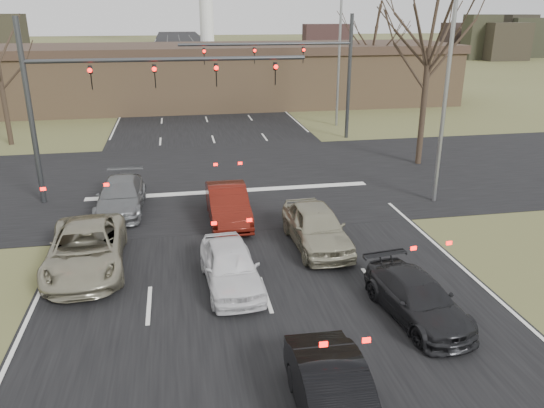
{
  "coord_description": "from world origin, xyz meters",
  "views": [
    {
      "loc": [
        -2.36,
        -11.09,
        8.24
      ],
      "look_at": [
        0.67,
        5.58,
        2.0
      ],
      "focal_mm": 35.0,
      "sensor_mm": 36.0,
      "label": 1
    }
  ],
  "objects_px": {
    "streetlight_right_far": "(337,49)",
    "car_white_sedan": "(231,266)",
    "building": "(222,75)",
    "mast_arm_near": "(107,87)",
    "streetlight_right_near": "(444,76)",
    "car_red_ahead": "(228,204)",
    "car_silver_ahead": "(316,227)",
    "car_grey_ahead": "(121,196)",
    "car_silver_suv": "(86,249)",
    "car_black_hatch": "(335,399)",
    "car_charcoal_sedan": "(417,298)",
    "mast_arm_far": "(308,63)"
  },
  "relations": [
    {
      "from": "mast_arm_far",
      "to": "streetlight_right_near",
      "type": "xyz_separation_m",
      "value": [
        2.64,
        -13.0,
        0.57
      ]
    },
    {
      "from": "streetlight_right_near",
      "to": "car_silver_suv",
      "type": "bearing_deg",
      "value": -163.72
    },
    {
      "from": "mast_arm_far",
      "to": "car_red_ahead",
      "type": "bearing_deg",
      "value": -115.96
    },
    {
      "from": "building",
      "to": "streetlight_right_near",
      "type": "bearing_deg",
      "value": -76.31
    },
    {
      "from": "car_silver_suv",
      "to": "car_white_sedan",
      "type": "height_order",
      "value": "car_silver_suv"
    },
    {
      "from": "streetlight_right_far",
      "to": "car_silver_ahead",
      "type": "relative_size",
      "value": 2.2
    },
    {
      "from": "car_red_ahead",
      "to": "car_white_sedan",
      "type": "bearing_deg",
      "value": -95.32
    },
    {
      "from": "building",
      "to": "mast_arm_near",
      "type": "distance_m",
      "value": 26.14
    },
    {
      "from": "mast_arm_near",
      "to": "car_black_hatch",
      "type": "distance_m",
      "value": 17.2
    },
    {
      "from": "mast_arm_far",
      "to": "car_silver_ahead",
      "type": "height_order",
      "value": "mast_arm_far"
    },
    {
      "from": "streetlight_right_far",
      "to": "car_black_hatch",
      "type": "bearing_deg",
      "value": -106.59
    },
    {
      "from": "mast_arm_far",
      "to": "car_black_hatch",
      "type": "relative_size",
      "value": 2.71
    },
    {
      "from": "car_red_ahead",
      "to": "car_silver_ahead",
      "type": "height_order",
      "value": "car_silver_ahead"
    },
    {
      "from": "car_silver_suv",
      "to": "car_silver_ahead",
      "type": "height_order",
      "value": "car_silver_ahead"
    },
    {
      "from": "building",
      "to": "car_grey_ahead",
      "type": "relative_size",
      "value": 9.01
    },
    {
      "from": "building",
      "to": "car_grey_ahead",
      "type": "xyz_separation_m",
      "value": [
        -6.92,
        -26.71,
        -1.98
      ]
    },
    {
      "from": "car_charcoal_sedan",
      "to": "car_grey_ahead",
      "type": "xyz_separation_m",
      "value": [
        -8.92,
        10.26,
        0.08
      ]
    },
    {
      "from": "car_black_hatch",
      "to": "car_white_sedan",
      "type": "bearing_deg",
      "value": 104.09
    },
    {
      "from": "streetlight_right_far",
      "to": "car_white_sedan",
      "type": "bearing_deg",
      "value": -113.91
    },
    {
      "from": "car_silver_suv",
      "to": "car_grey_ahead",
      "type": "xyz_separation_m",
      "value": [
        0.68,
        5.5,
        -0.06
      ]
    },
    {
      "from": "streetlight_right_far",
      "to": "car_charcoal_sedan",
      "type": "bearing_deg",
      "value": -101.58
    },
    {
      "from": "mast_arm_far",
      "to": "car_white_sedan",
      "type": "distance_m",
      "value": 20.97
    },
    {
      "from": "car_red_ahead",
      "to": "mast_arm_far",
      "type": "bearing_deg",
      "value": 63.65
    },
    {
      "from": "car_grey_ahead",
      "to": "car_silver_ahead",
      "type": "xyz_separation_m",
      "value": [
        7.36,
        -5.08,
        0.09
      ]
    },
    {
      "from": "car_white_sedan",
      "to": "car_charcoal_sedan",
      "type": "height_order",
      "value": "car_white_sedan"
    },
    {
      "from": "car_silver_suv",
      "to": "car_charcoal_sedan",
      "type": "xyz_separation_m",
      "value": [
        9.6,
        -4.76,
        -0.14
      ]
    },
    {
      "from": "streetlight_right_far",
      "to": "car_silver_ahead",
      "type": "bearing_deg",
      "value": -108.32
    },
    {
      "from": "car_grey_ahead",
      "to": "car_white_sedan",
      "type": "bearing_deg",
      "value": -60.69
    },
    {
      "from": "mast_arm_far",
      "to": "streetlight_right_near",
      "type": "relative_size",
      "value": 1.11
    },
    {
      "from": "mast_arm_near",
      "to": "car_red_ahead",
      "type": "xyz_separation_m",
      "value": [
        4.73,
        -3.73,
        -4.34
      ]
    },
    {
      "from": "car_silver_suv",
      "to": "car_grey_ahead",
      "type": "distance_m",
      "value": 5.54
    },
    {
      "from": "building",
      "to": "car_black_hatch",
      "type": "distance_m",
      "value": 40.68
    },
    {
      "from": "streetlight_right_near",
      "to": "car_charcoal_sedan",
      "type": "relative_size",
      "value": 2.42
    },
    {
      "from": "mast_arm_far",
      "to": "car_white_sedan",
      "type": "relative_size",
      "value": 2.71
    },
    {
      "from": "building",
      "to": "car_silver_ahead",
      "type": "bearing_deg",
      "value": -89.21
    },
    {
      "from": "car_black_hatch",
      "to": "car_silver_ahead",
      "type": "height_order",
      "value": "car_silver_ahead"
    },
    {
      "from": "streetlight_right_far",
      "to": "car_white_sedan",
      "type": "relative_size",
      "value": 2.44
    },
    {
      "from": "streetlight_right_near",
      "to": "streetlight_right_far",
      "type": "distance_m",
      "value": 17.01
    },
    {
      "from": "car_black_hatch",
      "to": "mast_arm_far",
      "type": "bearing_deg",
      "value": 78.57
    },
    {
      "from": "car_red_ahead",
      "to": "car_black_hatch",
      "type": "bearing_deg",
      "value": -85.58
    },
    {
      "from": "mast_arm_near",
      "to": "car_white_sedan",
      "type": "bearing_deg",
      "value": -65.24
    },
    {
      "from": "streetlight_right_near",
      "to": "car_white_sedan",
      "type": "distance_m",
      "value": 12.59
    },
    {
      "from": "mast_arm_far",
      "to": "car_black_hatch",
      "type": "height_order",
      "value": "mast_arm_far"
    },
    {
      "from": "car_silver_suv",
      "to": "car_charcoal_sedan",
      "type": "bearing_deg",
      "value": -29.12
    },
    {
      "from": "car_silver_suv",
      "to": "car_grey_ahead",
      "type": "height_order",
      "value": "car_silver_suv"
    },
    {
      "from": "building",
      "to": "car_charcoal_sedan",
      "type": "bearing_deg",
      "value": -86.9
    },
    {
      "from": "mast_arm_far",
      "to": "car_silver_ahead",
      "type": "distance_m",
      "value": 17.72
    },
    {
      "from": "car_grey_ahead",
      "to": "car_silver_ahead",
      "type": "bearing_deg",
      "value": -32.99
    },
    {
      "from": "car_grey_ahead",
      "to": "car_red_ahead",
      "type": "relative_size",
      "value": 1.05
    },
    {
      "from": "car_charcoal_sedan",
      "to": "car_grey_ahead",
      "type": "bearing_deg",
      "value": 123.81
    }
  ]
}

